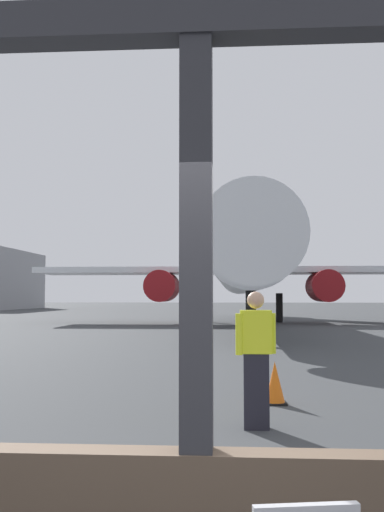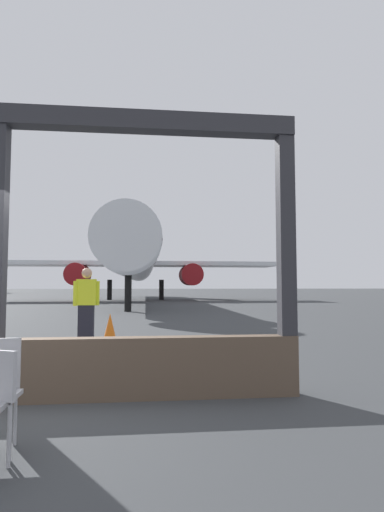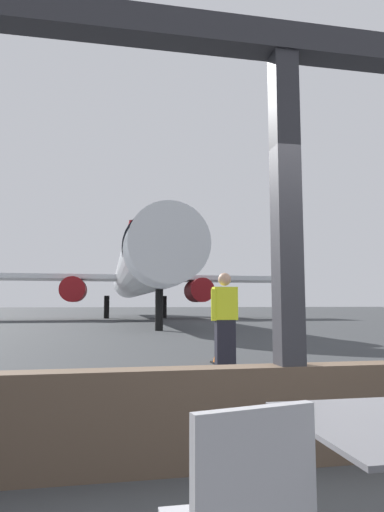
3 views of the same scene
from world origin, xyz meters
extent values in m
plane|color=#383A3D|center=(0.00, 40.00, 0.00)|extent=(220.00, 220.00, 0.00)
cube|color=#2D2D33|center=(0.00, 0.00, 3.43)|extent=(7.34, 0.24, 0.24)
cube|color=#2D2D33|center=(0.00, 0.00, 1.66)|extent=(0.20, 0.20, 3.31)
cylinder|color=silver|center=(0.88, 32.14, 3.59)|extent=(3.43, 32.40, 3.43)
cone|color=silver|center=(0.88, 14.64, 3.59)|extent=(3.26, 2.60, 3.26)
cylinder|color=black|center=(0.88, 16.54, 3.74)|extent=(3.50, 0.90, 3.50)
cube|color=silver|center=(-5.99, 33.27, 3.29)|extent=(12.02, 4.20, 0.36)
cube|color=silver|center=(7.75, 33.27, 3.29)|extent=(12.02, 4.20, 0.36)
cylinder|color=maroon|center=(-4.04, 31.87, 2.29)|extent=(1.90, 3.20, 1.90)
cylinder|color=maroon|center=(5.79, 31.87, 2.29)|extent=(1.90, 3.20, 1.90)
cube|color=maroon|center=(0.88, 46.85, 7.70)|extent=(0.36, 4.40, 5.20)
cylinder|color=black|center=(0.88, 16.84, 0.94)|extent=(0.36, 0.36, 1.87)
cylinder|color=black|center=(-1.52, 34.27, 0.94)|extent=(0.44, 0.44, 1.87)
cylinder|color=black|center=(3.28, 34.27, 0.94)|extent=(0.44, 0.44, 1.87)
cube|color=black|center=(0.52, 3.93, 0.47)|extent=(0.32, 0.20, 0.95)
cube|color=yellow|center=(0.52, 3.93, 1.23)|extent=(0.40, 0.22, 0.55)
sphere|color=tan|center=(0.52, 3.93, 1.63)|extent=(0.22, 0.22, 0.22)
cylinder|color=yellow|center=(0.31, 3.83, 1.20)|extent=(0.09, 0.09, 0.52)
cylinder|color=yellow|center=(0.74, 4.03, 1.20)|extent=(0.09, 0.09, 0.52)
cone|color=orange|center=(0.89, 5.67, 0.33)|extent=(0.32, 0.32, 0.66)
cube|color=black|center=(0.89, 5.67, 0.01)|extent=(0.36, 0.36, 0.03)
camera|label=1|loc=(0.22, -3.60, 1.68)|focal=40.79mm
camera|label=2|loc=(1.77, -5.20, 1.38)|focal=29.38mm
camera|label=3|loc=(-1.41, -3.34, 1.22)|focal=31.10mm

